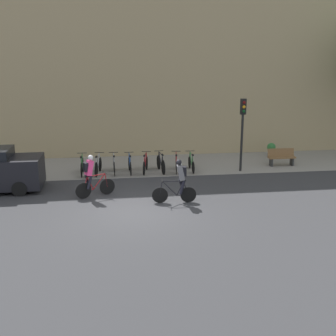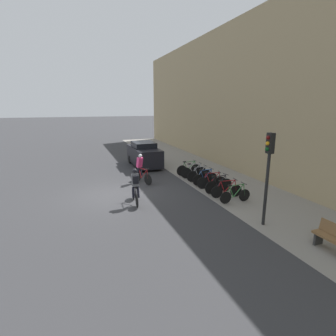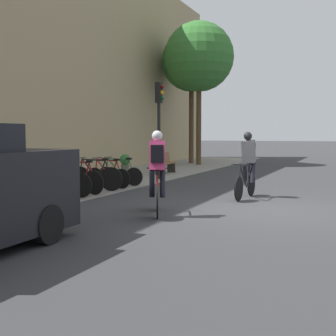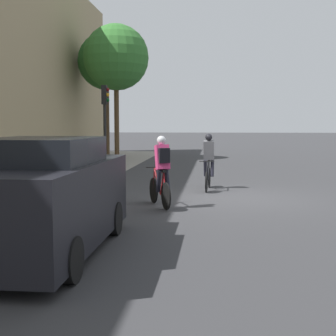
{
  "view_description": "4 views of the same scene",
  "coord_description": "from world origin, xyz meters",
  "px_view_note": "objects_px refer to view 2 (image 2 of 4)",
  "views": [
    {
      "loc": [
        -0.68,
        -14.71,
        5.65
      ],
      "look_at": [
        1.56,
        2.51,
        0.96
      ],
      "focal_mm": 45.0,
      "sensor_mm": 36.0,
      "label": 1
    },
    {
      "loc": [
        13.23,
        -1.73,
        4.58
      ],
      "look_at": [
        1.06,
        2.69,
        1.47
      ],
      "focal_mm": 28.0,
      "sensor_mm": 36.0,
      "label": 2
    },
    {
      "loc": [
        -10.49,
        -1.98,
        1.71
      ],
      "look_at": [
        1.79,
        3.11,
        0.73
      ],
      "focal_mm": 50.0,
      "sensor_mm": 36.0,
      "label": 3
    },
    {
      "loc": [
        -13.04,
        0.63,
        2.06
      ],
      "look_at": [
        1.3,
        2.05,
        0.7
      ],
      "focal_mm": 50.0,
      "sensor_mm": 36.0,
      "label": 4
    }
  ],
  "objects_px": {
    "parked_bike_0": "(189,169)",
    "cyclist_grey": "(135,186)",
    "parked_bike_6": "(226,190)",
    "parked_car": "(144,155)",
    "parked_bike_1": "(194,172)",
    "parked_bike_2": "(199,175)",
    "parked_bike_4": "(212,182)",
    "parked_bike_3": "(205,178)",
    "traffic_light_pole": "(268,163)",
    "parked_bike_7": "(235,195)",
    "bench": "(336,240)",
    "cyclist_pink": "(140,168)",
    "parked_bike_5": "(219,185)"
  },
  "relations": [
    {
      "from": "cyclist_pink",
      "to": "traffic_light_pole",
      "type": "relative_size",
      "value": 0.49
    },
    {
      "from": "cyclist_pink",
      "to": "parked_bike_5",
      "type": "relative_size",
      "value": 1.02
    },
    {
      "from": "parked_bike_7",
      "to": "parked_car",
      "type": "height_order",
      "value": "parked_car"
    },
    {
      "from": "bench",
      "to": "traffic_light_pole",
      "type": "bearing_deg",
      "value": -162.28
    },
    {
      "from": "cyclist_grey",
      "to": "parked_bike_6",
      "type": "relative_size",
      "value": 1.05
    },
    {
      "from": "cyclist_grey",
      "to": "parked_bike_2",
      "type": "bearing_deg",
      "value": 118.73
    },
    {
      "from": "traffic_light_pole",
      "to": "cyclist_grey",
      "type": "bearing_deg",
      "value": -131.89
    },
    {
      "from": "parked_bike_6",
      "to": "parked_car",
      "type": "relative_size",
      "value": 0.39
    },
    {
      "from": "parked_bike_4",
      "to": "traffic_light_pole",
      "type": "bearing_deg",
      "value": -4.26
    },
    {
      "from": "parked_bike_0",
      "to": "traffic_light_pole",
      "type": "relative_size",
      "value": 0.48
    },
    {
      "from": "parked_bike_4",
      "to": "parked_bike_6",
      "type": "relative_size",
      "value": 1.0
    },
    {
      "from": "cyclist_pink",
      "to": "parked_bike_5",
      "type": "xyz_separation_m",
      "value": [
        3.25,
        3.46,
        -0.53
      ]
    },
    {
      "from": "cyclist_grey",
      "to": "parked_car",
      "type": "bearing_deg",
      "value": 162.21
    },
    {
      "from": "parked_bike_1",
      "to": "parked_bike_2",
      "type": "bearing_deg",
      "value": 0.0
    },
    {
      "from": "parked_bike_2",
      "to": "parked_bike_5",
      "type": "bearing_deg",
      "value": -0.01
    },
    {
      "from": "cyclist_pink",
      "to": "traffic_light_pole",
      "type": "distance_m",
      "value": 8.02
    },
    {
      "from": "traffic_light_pole",
      "to": "parked_bike_6",
      "type": "bearing_deg",
      "value": 173.74
    },
    {
      "from": "parked_bike_7",
      "to": "traffic_light_pole",
      "type": "xyz_separation_m",
      "value": [
        2.44,
        -0.35,
        2.12
      ]
    },
    {
      "from": "parked_bike_3",
      "to": "parked_bike_5",
      "type": "relative_size",
      "value": 0.94
    },
    {
      "from": "parked_bike_2",
      "to": "parked_bike_5",
      "type": "distance_m",
      "value": 2.31
    },
    {
      "from": "cyclist_pink",
      "to": "parked_bike_2",
      "type": "distance_m",
      "value": 3.63
    },
    {
      "from": "parked_bike_7",
      "to": "parked_bike_2",
      "type": "bearing_deg",
      "value": 179.96
    },
    {
      "from": "cyclist_grey",
      "to": "parked_bike_3",
      "type": "distance_m",
      "value": 4.93
    },
    {
      "from": "parked_bike_3",
      "to": "parked_bike_7",
      "type": "distance_m",
      "value": 3.08
    },
    {
      "from": "parked_bike_0",
      "to": "cyclist_grey",
      "type": "bearing_deg",
      "value": -48.5
    },
    {
      "from": "bench",
      "to": "parked_car",
      "type": "bearing_deg",
      "value": -169.79
    },
    {
      "from": "parked_bike_0",
      "to": "parked_bike_4",
      "type": "xyz_separation_m",
      "value": [
        3.08,
        -0.0,
        -0.01
      ]
    },
    {
      "from": "parked_bike_2",
      "to": "bench",
      "type": "xyz_separation_m",
      "value": [
        8.74,
        0.43,
        0.05
      ]
    },
    {
      "from": "parked_bike_0",
      "to": "parked_bike_3",
      "type": "relative_size",
      "value": 1.06
    },
    {
      "from": "cyclist_grey",
      "to": "traffic_light_pole",
      "type": "relative_size",
      "value": 0.49
    },
    {
      "from": "parked_bike_5",
      "to": "bench",
      "type": "distance_m",
      "value": 6.44
    },
    {
      "from": "parked_bike_0",
      "to": "bench",
      "type": "xyz_separation_m",
      "value": [
        10.28,
        0.43,
        0.04
      ]
    },
    {
      "from": "parked_bike_1",
      "to": "parked_bike_2",
      "type": "distance_m",
      "value": 0.77
    },
    {
      "from": "parked_bike_7",
      "to": "parked_bike_1",
      "type": "bearing_deg",
      "value": 179.97
    },
    {
      "from": "parked_bike_3",
      "to": "parked_bike_4",
      "type": "xyz_separation_m",
      "value": [
        0.77,
        -0.0,
        0.01
      ]
    },
    {
      "from": "parked_bike_5",
      "to": "parked_bike_4",
      "type": "bearing_deg",
      "value": -179.97
    },
    {
      "from": "parked_bike_3",
      "to": "parked_bike_6",
      "type": "distance_m",
      "value": 2.31
    },
    {
      "from": "cyclist_pink",
      "to": "parked_car",
      "type": "bearing_deg",
      "value": 162.3
    },
    {
      "from": "parked_bike_3",
      "to": "parked_bike_5",
      "type": "bearing_deg",
      "value": 0.0
    },
    {
      "from": "cyclist_grey",
      "to": "parked_bike_5",
      "type": "distance_m",
      "value": 4.61
    },
    {
      "from": "parked_bike_2",
      "to": "parked_bike_4",
      "type": "distance_m",
      "value": 1.54
    },
    {
      "from": "parked_bike_6",
      "to": "traffic_light_pole",
      "type": "relative_size",
      "value": 0.46
    },
    {
      "from": "parked_bike_7",
      "to": "bench",
      "type": "distance_m",
      "value": 4.91
    },
    {
      "from": "cyclist_pink",
      "to": "parked_bike_5",
      "type": "distance_m",
      "value": 4.78
    },
    {
      "from": "parked_bike_3",
      "to": "traffic_light_pole",
      "type": "height_order",
      "value": "traffic_light_pole"
    },
    {
      "from": "parked_bike_1",
      "to": "parked_bike_3",
      "type": "height_order",
      "value": "parked_bike_1"
    },
    {
      "from": "parked_bike_7",
      "to": "parked_car",
      "type": "distance_m",
      "value": 9.34
    },
    {
      "from": "parked_bike_4",
      "to": "parked_car",
      "type": "distance_m",
      "value": 7.11
    },
    {
      "from": "parked_bike_2",
      "to": "parked_car",
      "type": "height_order",
      "value": "parked_car"
    },
    {
      "from": "cyclist_pink",
      "to": "parked_bike_7",
      "type": "xyz_separation_m",
      "value": [
        4.79,
        3.46,
        -0.57
      ]
    }
  ]
}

